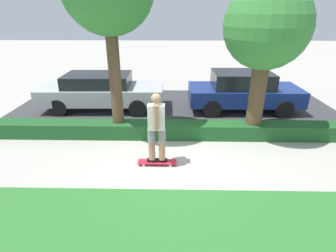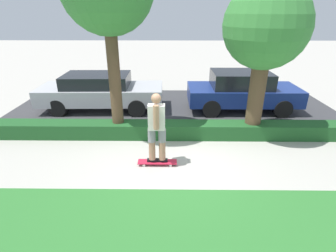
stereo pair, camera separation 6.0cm
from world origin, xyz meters
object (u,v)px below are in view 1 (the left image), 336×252
(skateboard, at_px, (157,162))
(tree_mid, at_px, (266,29))
(skater_person, at_px, (156,127))
(parked_car_front, at_px, (102,91))
(parked_car_middle, at_px, (243,91))

(skateboard, height_order, tree_mid, tree_mid)
(skater_person, height_order, parked_car_front, skater_person)
(parked_car_middle, bearing_deg, skateboard, -127.26)
(skater_person, height_order, tree_mid, tree_mid)
(parked_car_middle, bearing_deg, parked_car_front, 179.45)
(parked_car_middle, bearing_deg, tree_mid, -96.14)
(skater_person, bearing_deg, tree_mid, 30.48)
(tree_mid, bearing_deg, skater_person, -149.52)
(skateboard, distance_m, tree_mid, 4.43)
(skater_person, bearing_deg, skateboard, 90.00)
(skater_person, bearing_deg, parked_car_middle, 53.03)
(skateboard, bearing_deg, tree_mid, 30.48)
(tree_mid, height_order, parked_car_middle, tree_mid)
(skater_person, bearing_deg, parked_car_front, 120.29)
(skateboard, relative_size, tree_mid, 0.23)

